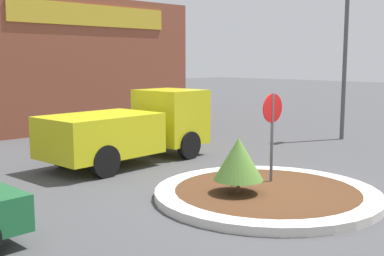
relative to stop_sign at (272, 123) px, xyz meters
name	(u,v)px	position (x,y,z in m)	size (l,w,h in m)	color
ground_plane	(266,198)	(-0.68, -0.43, -1.58)	(120.00, 120.00, 0.00)	#474749
traffic_island	(266,194)	(-0.68, -0.43, -1.49)	(4.99, 4.99, 0.18)	beige
stop_sign	(272,123)	(0.00, 0.00, 0.00)	(0.68, 0.07, 2.28)	#4C4C51
island_shrub	(238,159)	(-1.35, -0.18, -0.64)	(1.08, 1.08, 1.21)	brown
utility_truck	(133,127)	(-0.65, 4.73, -0.52)	(5.47, 2.59, 2.11)	gold
storefront_building	(61,64)	(2.00, 14.41, 1.32)	(10.62, 6.07, 5.78)	brown
light_pole	(346,40)	(7.92, 2.85, 2.25)	(0.70, 0.30, 6.54)	#4C4C51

